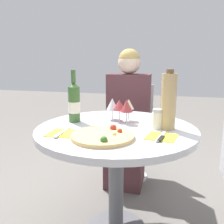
{
  "coord_description": "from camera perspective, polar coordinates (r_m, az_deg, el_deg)",
  "views": [
    {
      "loc": [
        0.32,
        -1.39,
        1.11
      ],
      "look_at": [
        -0.02,
        -0.03,
        0.8
      ],
      "focal_mm": 40.0,
      "sensor_mm": 36.0,
      "label": 1
    }
  ],
  "objects": [
    {
      "name": "wine_glass_back_left",
      "position": [
        1.65,
        0.08,
        1.71
      ],
      "size": [
        0.08,
        0.08,
        0.14
      ],
      "color": "silver",
      "rests_on": "dining_table"
    },
    {
      "name": "tall_carafe",
      "position": [
        1.45,
        12.8,
        2.4
      ],
      "size": [
        0.09,
        0.09,
        0.34
      ],
      "color": "tan",
      "rests_on": "dining_table"
    },
    {
      "name": "sugar_shaker",
      "position": [
        1.46,
        10.4,
        -1.61
      ],
      "size": [
        0.07,
        0.07,
        0.12
      ],
      "color": "silver",
      "rests_on": "dining_table"
    },
    {
      "name": "wine_glass_back_right",
      "position": [
        1.62,
        3.87,
        1.65
      ],
      "size": [
        0.07,
        0.07,
        0.14
      ],
      "color": "silver",
      "rests_on": "dining_table"
    },
    {
      "name": "wine_bottle",
      "position": [
        1.61,
        -8.65,
        2.14
      ],
      "size": [
        0.08,
        0.08,
        0.33
      ],
      "color": "#38602D",
      "rests_on": "dining_table"
    },
    {
      "name": "place_setting_left",
      "position": [
        1.39,
        -11.31,
        -4.74
      ],
      "size": [
        0.15,
        0.19,
        0.01
      ],
      "color": "yellow",
      "rests_on": "dining_table"
    },
    {
      "name": "seated_diner",
      "position": [
        2.2,
        3.45,
        -2.64
      ],
      "size": [
        0.37,
        0.4,
        1.18
      ],
      "rotation": [
        0.0,
        0.0,
        3.14
      ],
      "color": "#512D33",
      "rests_on": "ground_plane"
    },
    {
      "name": "pizza_large",
      "position": [
        1.29,
        -2.06,
        -5.48
      ],
      "size": [
        0.33,
        0.33,
        0.05
      ],
      "color": "#DBB26B",
      "rests_on": "dining_table"
    },
    {
      "name": "wine_glass_center",
      "position": [
        1.6,
        1.67,
        1.52
      ],
      "size": [
        0.08,
        0.08,
        0.14
      ],
      "color": "silver",
      "rests_on": "dining_table"
    },
    {
      "name": "place_setting_right",
      "position": [
        1.33,
        11.23,
        -5.56
      ],
      "size": [
        0.17,
        0.19,
        0.01
      ],
      "color": "yellow",
      "rests_on": "dining_table"
    },
    {
      "name": "chair_behind_diner",
      "position": [
        2.36,
        4.01,
        -4.55
      ],
      "size": [
        0.41,
        0.41,
        0.86
      ],
      "rotation": [
        0.0,
        0.0,
        3.14
      ],
      "color": "silver",
      "rests_on": "ground_plane"
    },
    {
      "name": "dining_table",
      "position": [
        1.52,
        0.96,
        -7.96
      ],
      "size": [
        0.95,
        0.95,
        0.7
      ],
      "color": "slate",
      "rests_on": "ground_plane"
    },
    {
      "name": "wine_glass_front_right",
      "position": [
        1.55,
        3.37,
        1.33
      ],
      "size": [
        0.08,
        0.08,
        0.15
      ],
      "color": "silver",
      "rests_on": "dining_table"
    }
  ]
}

